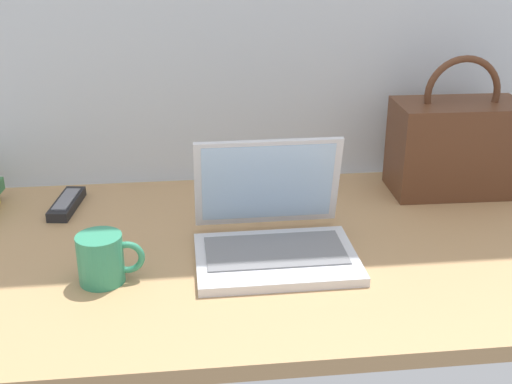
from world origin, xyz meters
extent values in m
cube|color=tan|center=(0.00, 0.00, 0.01)|extent=(1.60, 0.76, 0.03)
cube|color=silver|center=(0.06, -0.07, 0.04)|extent=(0.31, 0.22, 0.02)
cube|color=slate|center=(0.06, -0.06, 0.05)|extent=(0.27, 0.14, 0.00)
cube|color=silver|center=(0.06, 0.06, 0.15)|extent=(0.30, 0.06, 0.20)
cube|color=#A5C6EA|center=(0.06, 0.05, 0.15)|extent=(0.27, 0.04, 0.17)
cylinder|color=#338C66|center=(-0.26, -0.10, 0.08)|extent=(0.08, 0.08, 0.09)
torus|color=#338C66|center=(-0.22, -0.10, 0.08)|extent=(0.06, 0.01, 0.06)
cube|color=black|center=(-0.38, 0.24, 0.04)|extent=(0.07, 0.16, 0.02)
cube|color=slate|center=(-0.38, 0.24, 0.05)|extent=(0.05, 0.12, 0.00)
cube|color=#59331E|center=(0.54, 0.24, 0.14)|extent=(0.30, 0.17, 0.22)
torus|color=#59331E|center=(0.54, 0.24, 0.27)|extent=(0.18, 0.02, 0.18)
camera|label=1|loc=(-0.10, -1.18, 0.65)|focal=46.02mm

